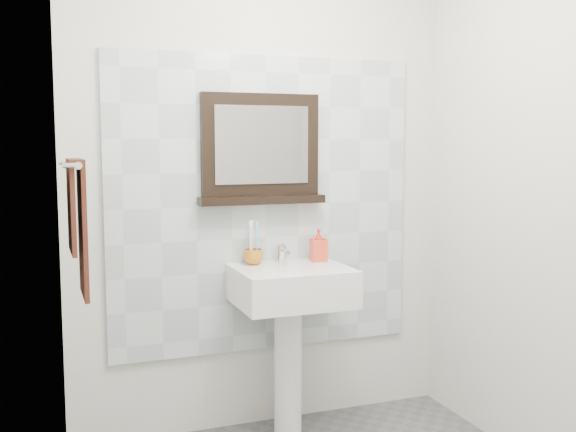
% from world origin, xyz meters
% --- Properties ---
extents(back_wall, '(2.00, 0.01, 2.50)m').
position_xyz_m(back_wall, '(0.00, 1.10, 1.25)').
color(back_wall, silver).
rests_on(back_wall, ground).
extents(left_wall, '(0.01, 2.20, 2.50)m').
position_xyz_m(left_wall, '(-1.00, 0.00, 1.25)').
color(left_wall, silver).
rests_on(left_wall, ground).
extents(splashback, '(1.60, 0.02, 1.50)m').
position_xyz_m(splashback, '(0.00, 1.09, 1.15)').
color(splashback, silver).
rests_on(splashback, back_wall).
extents(pedestal_sink, '(0.55, 0.44, 0.96)m').
position_xyz_m(pedestal_sink, '(0.06, 0.87, 0.68)').
color(pedestal_sink, white).
rests_on(pedestal_sink, ground).
extents(toothbrush_cup, '(0.12, 0.12, 0.08)m').
position_xyz_m(toothbrush_cup, '(-0.09, 1.01, 0.90)').
color(toothbrush_cup, '#B76C15').
rests_on(toothbrush_cup, pedestal_sink).
extents(toothbrushes, '(0.05, 0.04, 0.21)m').
position_xyz_m(toothbrushes, '(-0.09, 1.01, 0.98)').
color(toothbrushes, white).
rests_on(toothbrushes, toothbrush_cup).
extents(soap_dispenser, '(0.08, 0.08, 0.17)m').
position_xyz_m(soap_dispenser, '(0.25, 0.98, 0.94)').
color(soap_dispenser, red).
rests_on(soap_dispenser, pedestal_sink).
extents(framed_mirror, '(0.65, 0.11, 0.55)m').
position_xyz_m(framed_mirror, '(-0.03, 1.06, 1.42)').
color(framed_mirror, black).
rests_on(framed_mirror, back_wall).
extents(towel_bar, '(0.07, 0.40, 0.03)m').
position_xyz_m(towel_bar, '(-0.95, 0.62, 1.38)').
color(towel_bar, silver).
rests_on(towel_bar, left_wall).
extents(hand_towel, '(0.06, 0.30, 0.55)m').
position_xyz_m(hand_towel, '(-0.94, 0.62, 1.17)').
color(hand_towel, '#36170F').
rests_on(hand_towel, towel_bar).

